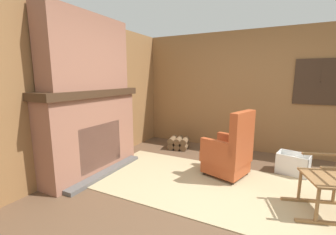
{
  "coord_description": "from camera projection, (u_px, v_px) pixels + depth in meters",
  "views": [
    {
      "loc": [
        0.57,
        -2.61,
        1.54
      ],
      "look_at": [
        -1.04,
        0.61,
        0.9
      ],
      "focal_mm": 24.0,
      "sensor_mm": 36.0,
      "label": 1
    }
  ],
  "objects": [
    {
      "name": "storage_case",
      "position": [
        108.0,
        84.0,
        3.94
      ],
      "size": [
        0.16,
        0.25,
        0.14
      ],
      "color": "brown",
      "rests_on": "fireplace_hearth"
    },
    {
      "name": "area_rug",
      "position": [
        205.0,
        184.0,
        3.27
      ],
      "size": [
        3.39,
        1.7,
        0.01
      ],
      "color": "tan",
      "rests_on": "ground"
    },
    {
      "name": "ground_plane",
      "position": [
        220.0,
        202.0,
        2.82
      ],
      "size": [
        14.0,
        14.0,
        0.0
      ],
      "primitive_type": "plane",
      "color": "brown"
    },
    {
      "name": "wood_panel_wall_back",
      "position": [
        252.0,
        92.0,
        4.66
      ],
      "size": [
        5.25,
        0.09,
        2.5
      ],
      "color": "olive",
      "rests_on": "ground"
    },
    {
      "name": "oil_lamp_vase",
      "position": [
        74.0,
        85.0,
        3.3
      ],
      "size": [
        0.1,
        0.1,
        0.23
      ],
      "color": "#B24C42",
      "rests_on": "fireplace_hearth"
    },
    {
      "name": "laundry_basket",
      "position": [
        293.0,
        164.0,
        3.63
      ],
      "size": [
        0.53,
        0.43,
        0.34
      ],
      "rotation": [
        0.0,
        0.0,
        -0.23
      ],
      "color": "white",
      "rests_on": "ground"
    },
    {
      "name": "fireplace_hearth",
      "position": [
        92.0,
        132.0,
        3.64
      ],
      "size": [
        0.61,
        1.82,
        1.36
      ],
      "color": "#93604C",
      "rests_on": "ground"
    },
    {
      "name": "armchair",
      "position": [
        229.0,
        153.0,
        3.49
      ],
      "size": [
        0.75,
        0.73,
        1.06
      ],
      "rotation": [
        0.0,
        0.0,
        2.84
      ],
      "color": "#A84723",
      "rests_on": "ground"
    },
    {
      "name": "wood_panel_wall_left",
      "position": [
        79.0,
        96.0,
        3.64
      ],
      "size": [
        0.06,
        5.25,
        2.5
      ],
      "color": "olive",
      "rests_on": "ground"
    },
    {
      "name": "rocking_chair",
      "position": [
        332.0,
        181.0,
        2.5
      ],
      "size": [
        0.91,
        0.71,
        1.16
      ],
      "rotation": [
        0.0,
        0.0,
        3.45
      ],
      "color": "olive",
      "rests_on": "ground"
    },
    {
      "name": "firewood_stack",
      "position": [
        179.0,
        143.0,
        4.92
      ],
      "size": [
        0.47,
        0.43,
        0.25
      ],
      "rotation": [
        0.0,
        0.0,
        0.17
      ],
      "color": "brown",
      "rests_on": "ground"
    },
    {
      "name": "chimney_breast",
      "position": [
        87.0,
        53.0,
        3.42
      ],
      "size": [
        0.35,
        1.51,
        1.12
      ],
      "color": "#93604C",
      "rests_on": "fireplace_hearth"
    }
  ]
}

